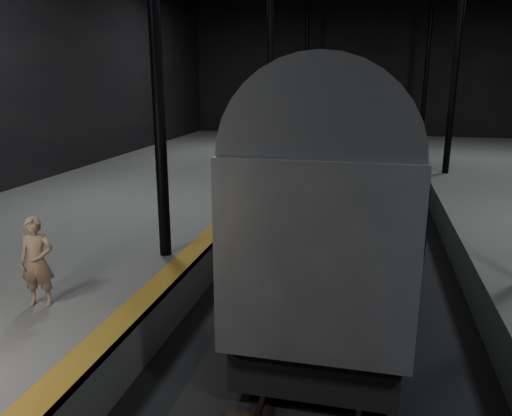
% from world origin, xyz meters
% --- Properties ---
extents(ground, '(44.00, 44.00, 0.00)m').
position_xyz_m(ground, '(0.00, 0.00, 0.00)').
color(ground, black).
rests_on(ground, ground).
extents(platform_left, '(9.00, 43.80, 1.00)m').
position_xyz_m(platform_left, '(-7.50, 0.00, 0.50)').
color(platform_left, '#585855').
rests_on(platform_left, ground).
extents(tactile_strip, '(0.50, 43.80, 0.01)m').
position_xyz_m(tactile_strip, '(-3.25, 0.00, 1.00)').
color(tactile_strip, olive).
rests_on(tactile_strip, platform_left).
extents(track, '(2.40, 43.00, 0.24)m').
position_xyz_m(track, '(0.00, 0.00, 0.07)').
color(track, '#3F3328').
rests_on(track, ground).
extents(train, '(2.90, 19.36, 5.17)m').
position_xyz_m(train, '(-0.00, 1.87, 2.89)').
color(train, '#96999D').
rests_on(train, ground).
extents(woman, '(0.67, 0.52, 1.64)m').
position_xyz_m(woman, '(-4.93, -6.95, 1.82)').
color(woman, '#96775C').
rests_on(woman, platform_left).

